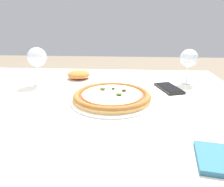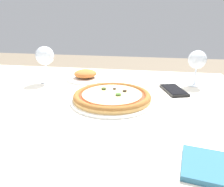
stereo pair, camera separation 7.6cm
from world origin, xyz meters
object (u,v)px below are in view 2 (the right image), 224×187
(wine_glass_far_left, at_px, (197,61))
(side_plate, at_px, (85,76))
(pizza_plate, at_px, (112,97))
(cell_phone, at_px, (174,90))
(wine_glass_far_right, at_px, (45,57))
(dining_table, at_px, (72,121))

(wine_glass_far_left, distance_m, side_plate, 0.50)
(pizza_plate, bearing_deg, wine_glass_far_left, 38.47)
(cell_phone, relative_size, side_plate, 0.87)
(cell_phone, height_order, side_plate, side_plate)
(pizza_plate, relative_size, wine_glass_far_right, 1.79)
(cell_phone, bearing_deg, wine_glass_far_right, 176.31)
(dining_table, xyz_separation_m, cell_phone, (0.38, 0.17, 0.09))
(pizza_plate, bearing_deg, dining_table, -174.06)
(dining_table, height_order, cell_phone, cell_phone)
(cell_phone, bearing_deg, wine_glass_far_left, 47.54)
(wine_glass_far_right, height_order, cell_phone, wine_glass_far_right)
(dining_table, relative_size, wine_glass_far_left, 8.59)
(wine_glass_far_left, bearing_deg, cell_phone, -132.46)
(wine_glass_far_right, relative_size, side_plate, 0.89)
(pizza_plate, xyz_separation_m, wine_glass_far_left, (0.32, 0.26, 0.09))
(dining_table, distance_m, cell_phone, 0.42)
(side_plate, bearing_deg, wine_glass_far_left, -0.07)
(pizza_plate, bearing_deg, side_plate, 123.95)
(wine_glass_far_right, bearing_deg, cell_phone, -3.69)
(pizza_plate, height_order, wine_glass_far_right, wine_glass_far_right)
(wine_glass_far_right, bearing_deg, side_plate, 23.61)
(pizza_plate, xyz_separation_m, wine_glass_far_right, (-0.33, 0.19, 0.10))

